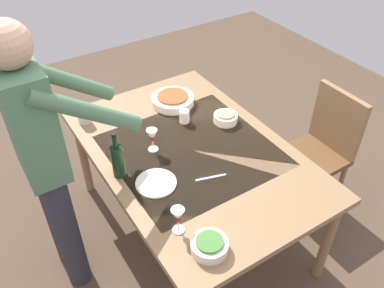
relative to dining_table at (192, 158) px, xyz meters
The scene contains 14 objects.
ground_plane 0.66m from the dining_table, ahead, with size 6.00×6.00×0.00m, color brown.
dining_table is the anchor object (origin of this frame).
chair_near 0.97m from the dining_table, 104.53° to the right, with size 0.40×0.40×0.91m.
person_server 0.87m from the dining_table, 80.22° to the left, with size 0.42×0.61×1.69m.
wine_bottle 0.49m from the dining_table, 84.93° to the left, with size 0.07×0.07×0.30m.
wine_glass_left 0.29m from the dining_table, 55.77° to the left, with size 0.07×0.07×0.15m.
wine_glass_right 0.64m from the dining_table, 141.22° to the left, with size 0.07×0.07×0.15m.
water_cup_near_left 0.78m from the dining_table, 35.36° to the left, with size 0.08×0.08×0.11m, color silver.
water_cup_near_right 0.32m from the dining_table, 22.73° to the right, with size 0.07×0.07×0.09m, color silver.
serving_bowl_pasta 0.54m from the dining_table, 17.69° to the right, with size 0.30×0.30×0.07m.
side_bowl_salad 0.74m from the dining_table, 153.95° to the left, with size 0.18×0.18×0.07m.
side_bowl_bread 0.38m from the dining_table, 69.25° to the right, with size 0.16×0.16×0.07m.
dinner_plate_near 0.36m from the dining_table, 112.84° to the left, with size 0.23×0.23×0.01m, color white.
table_fork 0.27m from the dining_table, behind, with size 0.01×0.18×0.01m, color silver.
Camera 1 is at (-1.59, 1.01, 2.32)m, focal length 37.75 mm.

